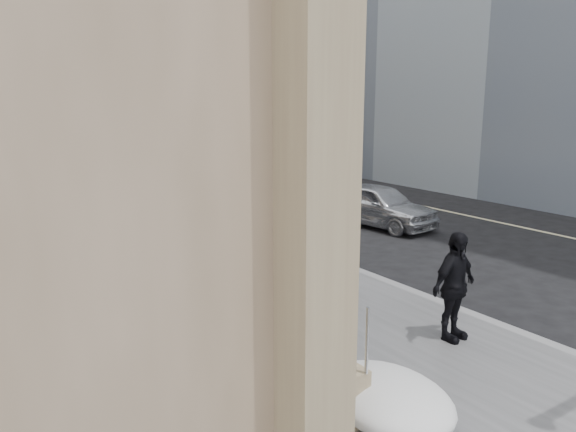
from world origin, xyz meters
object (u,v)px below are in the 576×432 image
(pedestrian, at_px, (454,286))
(car_grey, at_px, (297,159))
(mounted_horse_right, at_px, (250,215))
(car_silver, at_px, (378,205))
(mounted_horse_left, at_px, (188,241))

(pedestrian, distance_m, car_grey, 23.38)
(mounted_horse_right, relative_size, car_grey, 0.55)
(mounted_horse_right, relative_size, pedestrian, 1.32)
(mounted_horse_right, height_order, car_silver, mounted_horse_right)
(mounted_horse_right, xyz_separation_m, pedestrian, (0.16, -6.76, -0.08))
(mounted_horse_left, height_order, car_silver, mounted_horse_left)
(pedestrian, bearing_deg, car_grey, 55.02)
(car_silver, relative_size, car_grey, 0.90)
(mounted_horse_right, bearing_deg, car_grey, -128.36)
(car_grey, bearing_deg, pedestrian, 84.58)
(mounted_horse_left, relative_size, car_grey, 0.58)
(mounted_horse_left, height_order, car_grey, mounted_horse_left)
(mounted_horse_left, distance_m, mounted_horse_right, 3.14)
(mounted_horse_right, distance_m, car_silver, 5.60)
(mounted_horse_left, bearing_deg, car_silver, 177.78)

